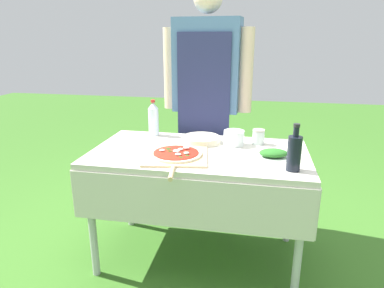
# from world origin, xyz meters

# --- Properties ---
(ground_plane) EXTENTS (12.00, 12.00, 0.00)m
(ground_plane) POSITION_xyz_m (0.00, 0.00, 0.00)
(ground_plane) COLOR #386B23
(prep_table) EXTENTS (1.31, 0.73, 0.74)m
(prep_table) POSITION_xyz_m (0.00, 0.00, 0.65)
(prep_table) COLOR beige
(prep_table) RESTS_ON ground
(person_cook) EXTENTS (0.65, 0.25, 1.75)m
(person_cook) POSITION_xyz_m (-0.04, 0.55, 1.03)
(person_cook) COLOR #333D56
(person_cook) RESTS_ON ground
(pizza_on_peel) EXTENTS (0.40, 0.54, 0.05)m
(pizza_on_peel) POSITION_xyz_m (-0.11, -0.14, 0.75)
(pizza_on_peel) COLOR #D1B27F
(pizza_on_peel) RESTS_ON prep_table
(oil_bottle) EXTENTS (0.07, 0.07, 0.25)m
(oil_bottle) POSITION_xyz_m (0.53, -0.22, 0.84)
(oil_bottle) COLOR black
(oil_bottle) RESTS_ON prep_table
(water_bottle) EXTENTS (0.07, 0.07, 0.25)m
(water_bottle) POSITION_xyz_m (-0.37, 0.28, 0.86)
(water_bottle) COLOR silver
(water_bottle) RESTS_ON prep_table
(herb_container) EXTENTS (0.21, 0.16, 0.05)m
(herb_container) POSITION_xyz_m (0.43, -0.04, 0.76)
(herb_container) COLOR silver
(herb_container) RESTS_ON prep_table
(mixing_tub) EXTENTS (0.13, 0.13, 0.09)m
(mixing_tub) POSITION_xyz_m (0.19, 0.16, 0.79)
(mixing_tub) COLOR silver
(mixing_tub) RESTS_ON prep_table
(plate_stack) EXTENTS (0.25, 0.25, 0.04)m
(plate_stack) POSITION_xyz_m (-0.02, 0.17, 0.76)
(plate_stack) COLOR beige
(plate_stack) RESTS_ON prep_table
(sauce_jar) EXTENTS (0.08, 0.08, 0.10)m
(sauce_jar) POSITION_xyz_m (0.35, 0.21, 0.78)
(sauce_jar) COLOR silver
(sauce_jar) RESTS_ON prep_table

